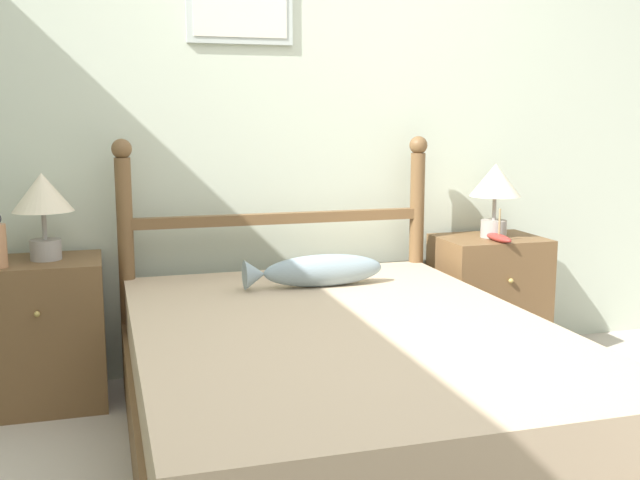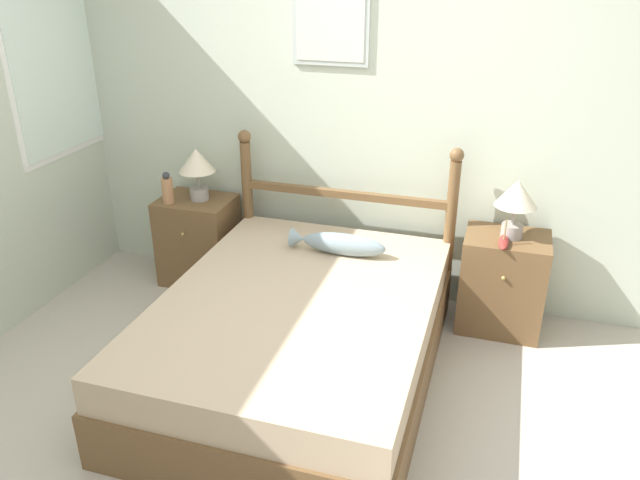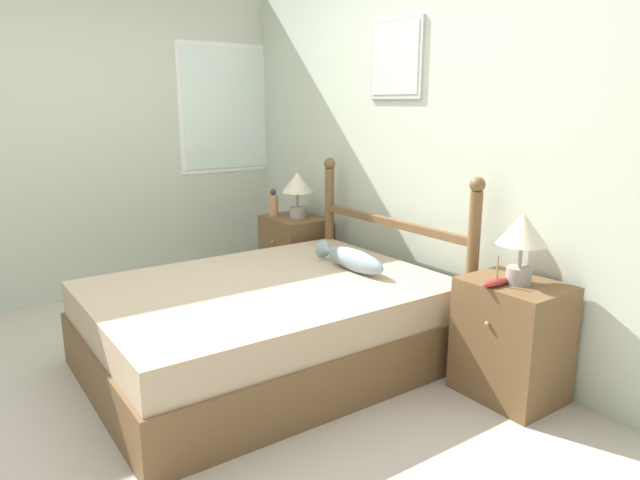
# 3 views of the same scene
# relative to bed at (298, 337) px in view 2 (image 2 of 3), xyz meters

# --- Properties ---
(ground_plane) EXTENTS (16.00, 16.00, 0.00)m
(ground_plane) POSITION_rel_bed_xyz_m (0.15, -0.58, -0.26)
(ground_plane) COLOR #B7AD9E
(wall_back) EXTENTS (6.40, 0.08, 2.55)m
(wall_back) POSITION_rel_bed_xyz_m (0.14, 1.15, 1.02)
(wall_back) COLOR beige
(wall_back) RESTS_ON ground_plane
(bed) EXTENTS (1.49, 2.02, 0.52)m
(bed) POSITION_rel_bed_xyz_m (0.00, 0.00, 0.00)
(bed) COLOR brown
(bed) RESTS_ON ground_plane
(headboard) EXTENTS (1.51, 0.09, 1.15)m
(headboard) POSITION_rel_bed_xyz_m (-0.00, 0.97, 0.38)
(headboard) COLOR brown
(headboard) RESTS_ON ground_plane
(nightstand_left) EXTENTS (0.52, 0.43, 0.64)m
(nightstand_left) POSITION_rel_bed_xyz_m (-1.08, 0.88, 0.06)
(nightstand_left) COLOR brown
(nightstand_left) RESTS_ON ground_plane
(nightstand_right) EXTENTS (0.52, 0.43, 0.64)m
(nightstand_right) POSITION_rel_bed_xyz_m (1.08, 0.88, 0.06)
(nightstand_right) COLOR brown
(nightstand_right) RESTS_ON ground_plane
(table_lamp_left) EXTENTS (0.25, 0.25, 0.37)m
(table_lamp_left) POSITION_rel_bed_xyz_m (-1.04, 0.89, 0.65)
(table_lamp_left) COLOR gray
(table_lamp_left) RESTS_ON nightstand_left
(table_lamp_right) EXTENTS (0.25, 0.25, 0.37)m
(table_lamp_right) POSITION_rel_bed_xyz_m (1.09, 0.88, 0.65)
(table_lamp_right) COLOR gray
(table_lamp_right) RESTS_ON nightstand_right
(bottle) EXTENTS (0.08, 0.08, 0.23)m
(bottle) POSITION_rel_bed_xyz_m (-1.22, 0.77, 0.49)
(bottle) COLOR tan
(bottle) RESTS_ON nightstand_left
(model_boat) EXTENTS (0.06, 0.21, 0.16)m
(model_boat) POSITION_rel_bed_xyz_m (1.05, 0.75, 0.41)
(model_boat) COLOR maroon
(model_boat) RESTS_ON nightstand_right
(fish_pillow) EXTENTS (0.61, 0.13, 0.14)m
(fish_pillow) POSITION_rel_bed_xyz_m (0.06, 0.58, 0.33)
(fish_pillow) COLOR #8499A3
(fish_pillow) RESTS_ON bed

